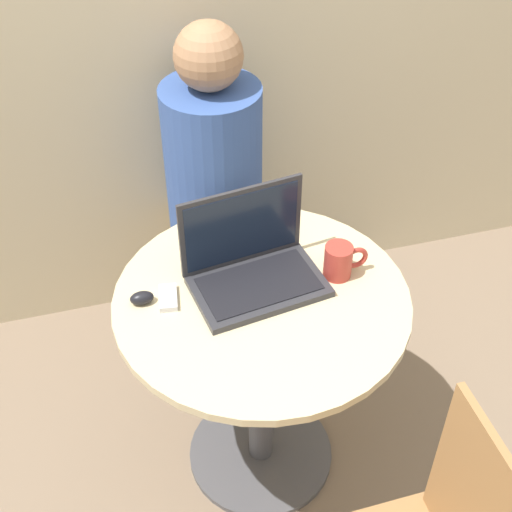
# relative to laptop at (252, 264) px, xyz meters

# --- Properties ---
(ground_plane) EXTENTS (12.00, 12.00, 0.00)m
(ground_plane) POSITION_rel_laptop_xyz_m (0.01, -0.07, -0.78)
(ground_plane) COLOR #7F6B56
(round_table) EXTENTS (0.79, 0.79, 0.73)m
(round_table) POSITION_rel_laptop_xyz_m (0.01, -0.07, -0.26)
(round_table) COLOR #4C4C51
(round_table) RESTS_ON ground_plane
(laptop) EXTENTS (0.37, 0.26, 0.26)m
(laptop) POSITION_rel_laptop_xyz_m (0.00, 0.00, 0.00)
(laptop) COLOR #2D2D33
(laptop) RESTS_ON round_table
(cell_phone) EXTENTS (0.06, 0.10, 0.02)m
(cell_phone) POSITION_rel_laptop_xyz_m (-0.23, -0.01, -0.05)
(cell_phone) COLOR silver
(cell_phone) RESTS_ON round_table
(computer_mouse) EXTENTS (0.06, 0.04, 0.03)m
(computer_mouse) POSITION_rel_laptop_xyz_m (-0.30, -0.01, -0.04)
(computer_mouse) COLOR black
(computer_mouse) RESTS_ON round_table
(coffee_cup) EXTENTS (0.12, 0.08, 0.10)m
(coffee_cup) POSITION_rel_laptop_xyz_m (0.23, -0.04, -0.01)
(coffee_cup) COLOR #B2382D
(coffee_cup) RESTS_ON round_table
(person_seated) EXTENTS (0.34, 0.51, 1.21)m
(person_seated) POSITION_rel_laptop_xyz_m (0.03, 0.62, -0.27)
(person_seated) COLOR brown
(person_seated) RESTS_ON ground_plane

